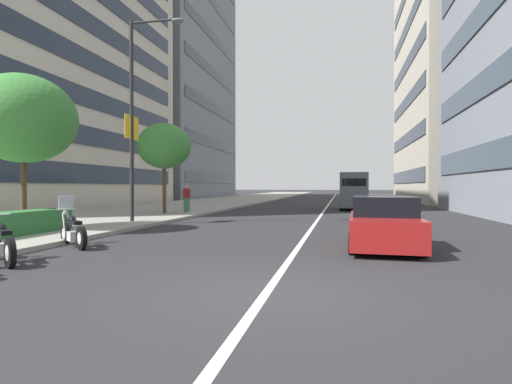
{
  "coord_description": "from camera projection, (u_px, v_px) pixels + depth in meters",
  "views": [
    {
      "loc": [
        -6.75,
        -1.22,
        1.78
      ],
      "look_at": [
        16.26,
        3.58,
        1.46
      ],
      "focal_mm": 28.7,
      "sensor_mm": 36.0,
      "label": 1
    }
  ],
  "objects": [
    {
      "name": "ground_plane",
      "position": [
        267.0,
        292.0,
        6.89
      ],
      "size": [
        400.0,
        400.0,
        0.0
      ],
      "primitive_type": "plane",
      "color": "#262628"
    },
    {
      "name": "sidewalk_right_plaza",
      "position": [
        198.0,
        204.0,
        38.72
      ],
      "size": [
        160.0,
        10.22,
        0.15
      ],
      "primitive_type": "cube",
      "color": "gray",
      "rests_on": "ground"
    },
    {
      "name": "lane_centre_stripe",
      "position": [
        329.0,
        204.0,
        41.14
      ],
      "size": [
        110.0,
        0.16,
        0.01
      ],
      "primitive_type": "cube",
      "color": "silver",
      "rests_on": "ground"
    },
    {
      "name": "motorcycle_mid_row",
      "position": [
        2.0,
        245.0,
        9.49
      ],
      "size": [
        1.43,
        1.91,
        1.11
      ],
      "rotation": [
        0.0,
        0.0,
        0.94
      ],
      "color": "black",
      "rests_on": "ground"
    },
    {
      "name": "motorcycle_nearest_camera",
      "position": [
        73.0,
        232.0,
        12.01
      ],
      "size": [
        1.45,
        1.8,
        1.49
      ],
      "rotation": [
        0.0,
        0.0,
        0.91
      ],
      "color": "black",
      "rests_on": "ground"
    },
    {
      "name": "car_far_down_avenue",
      "position": [
        384.0,
        224.0,
        11.89
      ],
      "size": [
        4.57,
        2.06,
        1.49
      ],
      "rotation": [
        0.0,
        0.0,
        -0.04
      ],
      "color": "maroon",
      "rests_on": "ground"
    },
    {
      "name": "car_approaching_light",
      "position": [
        379.0,
        211.0,
        19.0
      ],
      "size": [
        4.67,
        1.94,
        1.39
      ],
      "rotation": [
        0.0,
        0.0,
        0.02
      ],
      "color": "maroon",
      "rests_on": "ground"
    },
    {
      "name": "delivery_van_ahead",
      "position": [
        354.0,
        190.0,
        31.45
      ],
      "size": [
        5.55,
        2.22,
        2.79
      ],
      "rotation": [
        0.0,
        0.0,
        -0.04
      ],
      "color": "#4C5156",
      "rests_on": "ground"
    },
    {
      "name": "street_lamp_with_banners",
      "position": [
        139.0,
        104.0,
        19.0
      ],
      "size": [
        1.26,
        2.69,
        9.33
      ],
      "color": "#232326",
      "rests_on": "sidewalk_right_plaza"
    },
    {
      "name": "clipped_hedge_bed",
      "position": [
        17.0,
        223.0,
        13.86
      ],
      "size": [
        4.28,
        1.1,
        0.78
      ],
      "primitive_type": "cube",
      "color": "#28602D",
      "rests_on": "sidewalk_right_plaza"
    },
    {
      "name": "street_tree_near_plaza_corner",
      "position": [
        23.0,
        119.0,
        15.56
      ],
      "size": [
        3.94,
        3.94,
        5.88
      ],
      "color": "#473323",
      "rests_on": "sidewalk_right_plaza"
    },
    {
      "name": "street_tree_far_plaza",
      "position": [
        164.0,
        146.0,
        24.73
      ],
      "size": [
        3.22,
        3.22,
        5.45
      ],
      "color": "#473323",
      "rests_on": "sidewalk_right_plaza"
    },
    {
      "name": "pedestrian_on_plaza",
      "position": [
        187.0,
        198.0,
        26.06
      ],
      "size": [
        0.31,
        0.43,
        1.71
      ],
      "rotation": [
        0.0,
        0.0,
        3.0
      ],
      "color": "#3F724C",
      "rests_on": "sidewalk_right_plaza"
    },
    {
      "name": "office_tower_far_left_down_avenue",
      "position": [
        490.0,
        44.0,
        47.44
      ],
      "size": [
        25.39,
        18.46,
        36.74
      ],
      "color": "beige",
      "rests_on": "ground"
    },
    {
      "name": "office_tower_behind_plaza",
      "position": [
        7.0,
        6.0,
        34.93
      ],
      "size": [
        30.19,
        17.43,
        34.48
      ],
      "color": "beige",
      "rests_on": "ground"
    },
    {
      "name": "office_tower_far_right_block",
      "position": [
        165.0,
        78.0,
        64.87
      ],
      "size": [
        26.73,
        16.21,
        38.01
      ],
      "color": "slate",
      "rests_on": "ground"
    }
  ]
}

